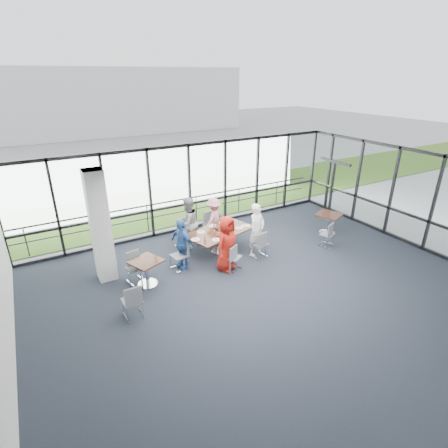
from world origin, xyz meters
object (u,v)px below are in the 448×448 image
diner_far_left (188,223)px  chair_main_nr (259,244)px  chair_main_nl (233,257)px  chair_spare_r (327,234)px  diner_near_right (257,230)px  diner_near_left (227,244)px  side_table_left (146,265)px  diner_far_right (214,219)px  chair_spare_lb (134,268)px  structural_column (100,227)px  chair_main_fl (183,234)px  chair_main_fr (210,226)px  side_table_right (329,217)px  chair_spare_la (132,301)px  main_table (219,234)px  chair_main_end (179,256)px  diner_end (182,244)px

diner_far_left → chair_main_nr: (1.67, -1.75, -0.44)m
chair_main_nl → chair_spare_r: size_ratio=1.00×
diner_near_right → diner_near_left: bearing=176.9°
side_table_left → diner_far_right: size_ratio=0.66×
diner_far_left → chair_spare_lb: bearing=10.7°
diner_far_right → chair_main_nr: (0.60, -1.92, -0.31)m
structural_column → diner_far_right: 4.09m
diner_near_left → chair_main_nl: 0.47m
structural_column → chair_main_nl: (3.36, -1.45, -1.18)m
structural_column → chair_main_nl: bearing=-23.4°
diner_far_left → chair_main_fl: bearing=-59.7°
side_table_left → chair_main_nr: size_ratio=1.13×
chair_main_fr → diner_near_left: bearing=67.7°
side_table_left → chair_main_nl: (2.47, -0.52, -0.19)m
chair_main_fl → chair_spare_r: size_ratio=1.07×
diner_near_right → chair_main_nl: bearing=-175.4°
diner_near_right → diner_far_right: 1.86m
side_table_right → chair_spare_la: chair_spare_la is taller
diner_near_left → chair_main_fl: bearing=80.0°
side_table_left → diner_far_right: (3.04, 1.71, 0.13)m
side_table_left → diner_near_left: size_ratio=0.58×
diner_far_right → chair_spare_la: (-3.79, -2.89, -0.30)m
diner_far_left → chair_main_nr: 2.46m
main_table → structural_column: bearing=160.8°
diner_near_right → diner_far_left: bearing=119.3°
structural_column → main_table: bearing=-3.5°
diner_far_left → chair_spare_r: (4.11, -2.28, -0.45)m
chair_main_nl → chair_main_end: bearing=120.2°
chair_main_fr → chair_spare_lb: bearing=19.0°
main_table → chair_spare_la: chair_spare_la is taller
chair_main_end → chair_spare_lb: 1.37m
diner_end → chair_main_fr: bearing=114.3°
structural_column → diner_near_left: (3.22, -1.31, -0.75)m
diner_near_left → chair_spare_la: size_ratio=1.89×
chair_spare_r → chair_main_fr: bearing=118.2°
main_table → side_table_left: 2.80m
diner_far_right → diner_end: size_ratio=0.96×
chair_spare_la → diner_near_left: bearing=13.1°
diner_end → chair_spare_r: 4.99m
chair_main_nl → diner_near_right: bearing=-5.6°
side_table_right → diner_far_left: 5.15m
diner_far_right → chair_main_fl: bearing=-27.1°
chair_main_end → chair_spare_r: size_ratio=1.04×
diner_near_left → chair_main_nr: (1.30, 0.16, -0.41)m
structural_column → diner_near_right: bearing=-12.2°
side_table_left → chair_main_nl: 2.53m
structural_column → diner_far_right: (3.93, 0.77, -0.85)m
diner_near_left → structural_column: bearing=133.7°
structural_column → main_table: size_ratio=1.32×
diner_far_right → diner_end: (-1.80, -1.32, 0.03)m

